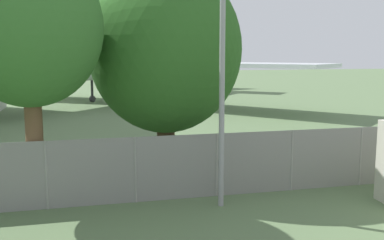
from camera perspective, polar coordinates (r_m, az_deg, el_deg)
The scene contains 5 objects.
perimeter_fence at distance 14.10m, azimuth 3.17°, elevation -5.73°, with size 56.07×0.07×2.00m.
airplane at distance 40.51m, azimuth -11.43°, elevation 7.80°, with size 34.34×38.69×12.15m.
tree_behind_benches at distance 15.97m, azimuth -3.43°, elevation 8.93°, with size 5.38×5.38×7.57m.
tree_far_right at distance 13.49m, azimuth -20.01°, elevation 10.95°, with size 4.10×4.10×7.45m.
light_mast at distance 12.80m, azimuth 3.90°, elevation 11.67°, with size 0.44×0.44×8.57m.
Camera 1 is at (-4.01, -2.82, 4.42)m, focal length 42.00 mm.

